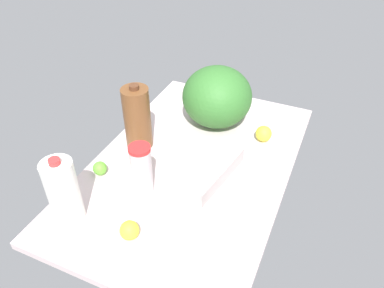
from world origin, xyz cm
name	(u,v)px	position (x,y,z in cm)	size (l,w,h in cm)	color
countertop	(192,166)	(0.00, 0.00, 1.50)	(120.00, 76.00, 3.00)	beige
chocolate_milk_jug	(137,118)	(2.53, 25.75, 16.71)	(11.20, 11.20, 28.98)	brown
watermelon	(217,97)	(31.90, 1.82, 16.60)	(31.30, 31.30, 27.20)	#34722D
tumbler_cup	(142,169)	(-21.08, 10.48, 13.22)	(7.90, 7.90, 20.35)	silver
egg_carton	(213,172)	(-4.69, -10.68, 6.23)	(31.82, 10.60, 6.46)	#BBB1AE
mixing_bowl	(213,239)	(-34.09, -22.49, 5.94)	(18.78, 18.78, 5.88)	silver
milk_jug	(63,192)	(-43.06, 26.99, 15.31)	(10.44, 10.44, 26.18)	white
lime_loose	(100,168)	(-20.08, 30.41, 5.72)	(5.45, 5.45, 5.45)	#61B334
lemon_far_back	(129,230)	(-41.94, 3.62, 6.25)	(6.50, 6.50, 6.50)	yellow
lemon_by_jug	(264,134)	(26.95, -22.14, 6.51)	(7.02, 7.02, 7.02)	yellow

